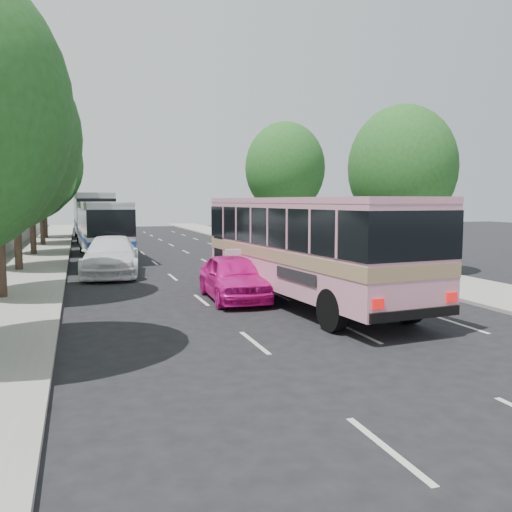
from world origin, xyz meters
name	(u,v)px	position (x,y,z in m)	size (l,w,h in m)	color
ground	(295,320)	(0.00, 0.00, 0.00)	(120.00, 120.00, 0.00)	black
sidewalk_left	(33,258)	(-8.50, 20.00, 0.07)	(4.00, 90.00, 0.15)	#9E998E
sidewalk_right	(299,250)	(8.50, 20.00, 0.06)	(4.00, 90.00, 0.12)	#9E998E
tree_left_c	(15,144)	(-8.62, 13.94, 6.12)	(6.00, 6.00, 9.35)	#38281E
tree_left_d	(31,165)	(-8.52, 21.94, 5.63)	(5.52, 5.52, 8.60)	#38281E
tree_left_e	(41,161)	(-8.42, 29.94, 6.43)	(6.30, 6.30, 9.82)	#38281E
tree_left_f	(44,172)	(-8.62, 37.94, 6.00)	(5.88, 5.88, 9.16)	#38281E
tree_right_near	(405,164)	(8.78, 7.94, 5.20)	(5.10, 5.10, 7.95)	#38281E
tree_right_far	(286,165)	(9.08, 23.94, 6.12)	(6.00, 6.00, 9.35)	#38281E
pink_bus	(305,238)	(1.30, 2.30, 2.22)	(3.84, 11.39, 3.57)	pink
pink_taxi	(233,277)	(-0.80, 3.77, 0.80)	(1.89, 4.69, 1.60)	#E11391
white_pickup	(111,256)	(-4.50, 11.68, 0.89)	(2.51, 6.16, 1.79)	white
tour_coach_front	(103,224)	(-4.50, 19.85, 2.04)	(2.87, 11.40, 3.39)	silver
tour_coach_rear	(92,212)	(-4.65, 36.27, 2.47)	(3.26, 13.76, 4.10)	silver
taxi_roof_sign	(233,252)	(-0.80, 3.77, 1.69)	(0.55, 0.18, 0.18)	silver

